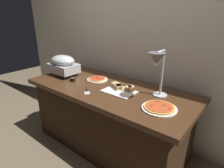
{
  "coord_description": "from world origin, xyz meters",
  "views": [
    {
      "loc": [
        1.24,
        -1.47,
        1.53
      ],
      "look_at": [
        0.05,
        0.0,
        0.81
      ],
      "focal_mm": 30.18,
      "sensor_mm": 36.0,
      "label": 1
    }
  ],
  "objects_px": {
    "chafing_dish": "(63,64)",
    "sauce_cup_near": "(73,79)",
    "heat_lamp": "(157,63)",
    "pizza_plate_front": "(159,108)",
    "pizza_plate_center": "(97,79)",
    "sandwich_platter": "(121,89)",
    "serving_spatula": "(87,91)"
  },
  "relations": [
    {
      "from": "chafing_dish",
      "to": "sandwich_platter",
      "type": "bearing_deg",
      "value": 2.47
    },
    {
      "from": "chafing_dish",
      "to": "heat_lamp",
      "type": "xyz_separation_m",
      "value": [
        1.27,
        0.07,
        0.2
      ]
    },
    {
      "from": "pizza_plate_front",
      "to": "sauce_cup_near",
      "type": "xyz_separation_m",
      "value": [
        -1.12,
        -0.01,
        0.01
      ]
    },
    {
      "from": "heat_lamp",
      "to": "serving_spatula",
      "type": "distance_m",
      "value": 0.77
    },
    {
      "from": "sandwich_platter",
      "to": "sauce_cup_near",
      "type": "xyz_separation_m",
      "value": [
        -0.63,
        -0.12,
        -0.0
      ]
    },
    {
      "from": "pizza_plate_front",
      "to": "serving_spatula",
      "type": "relative_size",
      "value": 1.97
    },
    {
      "from": "sauce_cup_near",
      "to": "pizza_plate_center",
      "type": "bearing_deg",
      "value": 46.55
    },
    {
      "from": "serving_spatula",
      "to": "pizza_plate_front",
      "type": "bearing_deg",
      "value": 9.29
    },
    {
      "from": "heat_lamp",
      "to": "sandwich_platter",
      "type": "height_order",
      "value": "heat_lamp"
    },
    {
      "from": "pizza_plate_center",
      "to": "sandwich_platter",
      "type": "height_order",
      "value": "sandwich_platter"
    },
    {
      "from": "serving_spatula",
      "to": "pizza_plate_center",
      "type": "bearing_deg",
      "value": 116.15
    },
    {
      "from": "pizza_plate_front",
      "to": "sandwich_platter",
      "type": "height_order",
      "value": "sandwich_platter"
    },
    {
      "from": "pizza_plate_center",
      "to": "sandwich_platter",
      "type": "distance_m",
      "value": 0.43
    },
    {
      "from": "heat_lamp",
      "to": "sandwich_platter",
      "type": "bearing_deg",
      "value": -175.47
    },
    {
      "from": "chafing_dish",
      "to": "sandwich_platter",
      "type": "xyz_separation_m",
      "value": [
        0.9,
        0.04,
        -0.12
      ]
    },
    {
      "from": "pizza_plate_center",
      "to": "sauce_cup_near",
      "type": "distance_m",
      "value": 0.29
    },
    {
      "from": "pizza_plate_front",
      "to": "pizza_plate_center",
      "type": "relative_size",
      "value": 1.2
    },
    {
      "from": "pizza_plate_center",
      "to": "serving_spatula",
      "type": "height_order",
      "value": "pizza_plate_center"
    },
    {
      "from": "chafing_dish",
      "to": "pizza_plate_front",
      "type": "bearing_deg",
      "value": -3.26
    },
    {
      "from": "heat_lamp",
      "to": "sauce_cup_near",
      "type": "xyz_separation_m",
      "value": [
        -1.0,
        -0.15,
        -0.33
      ]
    },
    {
      "from": "pizza_plate_front",
      "to": "sauce_cup_near",
      "type": "height_order",
      "value": "sauce_cup_near"
    },
    {
      "from": "chafing_dish",
      "to": "heat_lamp",
      "type": "height_order",
      "value": "heat_lamp"
    },
    {
      "from": "heat_lamp",
      "to": "sandwich_platter",
      "type": "distance_m",
      "value": 0.5
    },
    {
      "from": "chafing_dish",
      "to": "sauce_cup_near",
      "type": "relative_size",
      "value": 5.83
    },
    {
      "from": "pizza_plate_front",
      "to": "sauce_cup_near",
      "type": "relative_size",
      "value": 4.65
    },
    {
      "from": "heat_lamp",
      "to": "pizza_plate_front",
      "type": "bearing_deg",
      "value": -50.47
    },
    {
      "from": "chafing_dish",
      "to": "serving_spatula",
      "type": "xyz_separation_m",
      "value": [
        0.64,
        -0.2,
        -0.14
      ]
    },
    {
      "from": "heat_lamp",
      "to": "pizza_plate_center",
      "type": "relative_size",
      "value": 1.84
    },
    {
      "from": "heat_lamp",
      "to": "pizza_plate_front",
      "type": "height_order",
      "value": "heat_lamp"
    },
    {
      "from": "chafing_dish",
      "to": "sandwich_platter",
      "type": "height_order",
      "value": "chafing_dish"
    },
    {
      "from": "chafing_dish",
      "to": "heat_lamp",
      "type": "bearing_deg",
      "value": 3.07
    },
    {
      "from": "heat_lamp",
      "to": "pizza_plate_center",
      "type": "xyz_separation_m",
      "value": [
        -0.79,
        0.06,
        -0.34
      ]
    }
  ]
}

